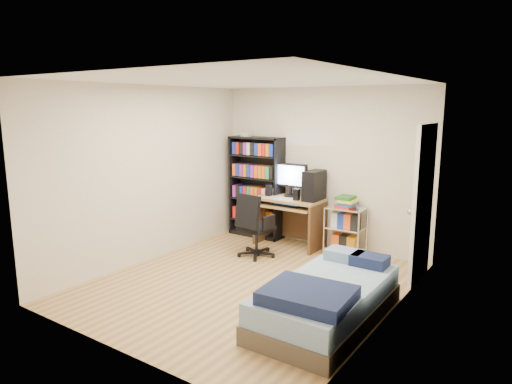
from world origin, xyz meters
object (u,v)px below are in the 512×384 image
Objects in this scene: media_shelf at (256,186)px; computer_desk at (297,202)px; office_chair at (255,236)px; bed at (327,300)px.

media_shelf is 1.35× the size of computer_desk.
media_shelf is 1.25m from office_chair.
media_shelf is 0.94× the size of bed.
media_shelf is 0.89m from computer_desk.
computer_desk is at bearing 126.17° from bed.
media_shelf is at bearing 129.68° from office_chair.
media_shelf reaches higher than computer_desk.
office_chair is at bearing -56.84° from media_shelf.
computer_desk is 0.69× the size of bed.
bed is (1.80, -1.30, -0.07)m from office_chair.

